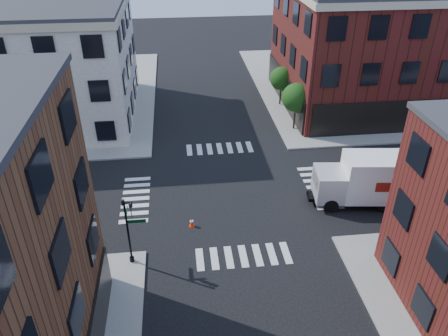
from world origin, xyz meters
TOP-DOWN VIEW (x-y plane):
  - ground at (0.00, 0.00)m, footprint 120.00×120.00m
  - sidewalk_ne at (21.00, 21.00)m, footprint 30.00×30.00m
  - sidewalk_nw at (-21.00, 21.00)m, footprint 30.00×30.00m
  - building_ne at (20.50, 16.00)m, footprint 25.00×16.00m
  - building_nw at (-19.00, 16.00)m, footprint 22.00×16.00m
  - tree_near at (7.56, 9.98)m, footprint 2.69×2.69m
  - tree_far at (7.56, 15.98)m, footprint 2.43×2.43m
  - signal_pole at (-6.72, -6.68)m, footprint 1.29×1.24m
  - box_truck at (10.15, -2.40)m, footprint 8.58×3.42m
  - traffic_cone at (-3.02, -3.67)m, footprint 0.38×0.38m

SIDE VIEW (x-z plane):
  - ground at x=0.00m, z-range 0.00..0.00m
  - sidewalk_ne at x=21.00m, z-range 0.00..0.15m
  - sidewalk_nw at x=-21.00m, z-range 0.00..0.15m
  - traffic_cone at x=-3.02m, z-range -0.01..0.62m
  - box_truck at x=10.15m, z-range 0.08..3.87m
  - signal_pole at x=-6.72m, z-range 0.56..5.16m
  - tree_far at x=7.56m, z-range 0.84..4.91m
  - tree_near at x=7.56m, z-range 0.91..5.41m
  - building_nw at x=-19.00m, z-range 0.00..11.00m
  - building_ne at x=20.50m, z-range 0.00..12.00m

